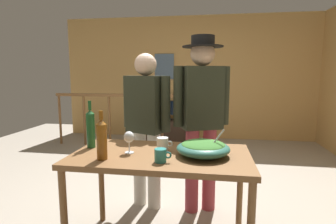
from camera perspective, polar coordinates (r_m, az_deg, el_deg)
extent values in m
plane|color=#9E9384|center=(3.07, -1.25, -18.24)|extent=(7.87, 7.87, 0.00)
cube|color=tan|center=(5.75, 4.17, 7.13)|extent=(5.26, 0.10, 2.52)
cube|color=slate|center=(5.76, -0.77, 9.54)|extent=(0.40, 0.03, 0.52)
cylinder|color=brown|center=(5.63, -21.75, -1.56)|extent=(0.04, 0.04, 0.94)
cylinder|color=brown|center=(5.40, -17.16, -1.75)|extent=(0.04, 0.04, 0.94)
cylinder|color=brown|center=(5.19, -12.19, -1.95)|extent=(0.04, 0.04, 0.94)
cylinder|color=brown|center=(5.04, -6.85, -2.14)|extent=(0.04, 0.04, 0.94)
cylinder|color=brown|center=(4.92, -1.22, -2.32)|extent=(0.04, 0.04, 0.94)
cylinder|color=brown|center=(4.86, 4.62, -2.48)|extent=(0.04, 0.04, 0.94)
cube|color=brown|center=(5.05, -9.69, 3.47)|extent=(2.59, 0.07, 0.05)
cube|color=brown|center=(4.85, 4.63, -1.90)|extent=(0.10, 0.10, 1.04)
cube|color=#38281E|center=(5.56, 0.37, -3.75)|extent=(0.90, 0.40, 0.43)
cube|color=black|center=(5.52, 0.37, -1.49)|extent=(0.20, 0.12, 0.02)
cylinder|color=black|center=(5.51, 0.37, -0.97)|extent=(0.03, 0.03, 0.08)
cube|color=black|center=(5.46, 0.32, 0.90)|extent=(0.47, 0.06, 0.29)
cube|color=black|center=(5.43, 0.28, 0.86)|extent=(0.43, 0.01, 0.26)
cube|color=brown|center=(2.05, -1.49, -9.25)|extent=(1.32, 0.72, 0.04)
cylinder|color=brown|center=(2.13, -21.01, -20.44)|extent=(0.05, 0.05, 0.73)
cylinder|color=brown|center=(2.65, -13.82, -14.26)|extent=(0.05, 0.05, 0.73)
cylinder|color=brown|center=(2.47, 14.86, -15.97)|extent=(0.05, 0.05, 0.73)
ellipsoid|color=#337060|center=(1.99, 7.40, -7.63)|extent=(0.39, 0.39, 0.11)
ellipsoid|color=#38702D|center=(1.99, 7.42, -6.82)|extent=(0.32, 0.32, 0.05)
cylinder|color=silver|center=(1.98, 9.68, -6.33)|extent=(0.14, 0.01, 0.20)
cylinder|color=silver|center=(2.08, -8.13, -8.44)|extent=(0.07, 0.07, 0.01)
cylinder|color=silver|center=(2.07, -8.16, -7.27)|extent=(0.01, 0.01, 0.08)
ellipsoid|color=silver|center=(2.05, -8.20, -5.22)|extent=(0.08, 0.08, 0.09)
cylinder|color=brown|center=(1.94, -13.75, -6.13)|extent=(0.07, 0.07, 0.25)
cone|color=brown|center=(1.91, -13.90, -2.06)|extent=(0.07, 0.07, 0.03)
cylinder|color=brown|center=(1.90, -13.95, -0.67)|extent=(0.03, 0.03, 0.06)
cylinder|color=#1E5628|center=(2.26, -15.95, -3.80)|extent=(0.07, 0.07, 0.27)
cone|color=#1E5628|center=(2.23, -16.11, 0.02)|extent=(0.07, 0.07, 0.03)
cylinder|color=#1E5628|center=(2.23, -16.16, 1.36)|extent=(0.03, 0.03, 0.08)
cylinder|color=teal|center=(1.84, -1.60, -9.12)|extent=(0.08, 0.08, 0.09)
torus|color=teal|center=(1.83, 0.03, -9.07)|extent=(0.05, 0.01, 0.05)
cylinder|color=white|center=(2.10, -1.16, -6.78)|extent=(0.09, 0.09, 0.10)
torus|color=white|center=(2.09, 0.37, -6.71)|extent=(0.05, 0.01, 0.05)
cylinder|color=beige|center=(2.79, -2.96, -12.25)|extent=(0.13, 0.13, 0.78)
cylinder|color=beige|center=(2.89, -5.97, -11.55)|extent=(0.13, 0.13, 0.78)
cube|color=#2D3323|center=(2.68, -4.65, 1.66)|extent=(0.41, 0.34, 0.56)
cylinder|color=#2D3323|center=(2.55, -0.51, 1.67)|extent=(0.09, 0.09, 0.53)
cylinder|color=#2D3323|center=(2.82, -8.41, 2.21)|extent=(0.09, 0.09, 0.53)
sphere|color=beige|center=(2.67, -4.75, 9.92)|extent=(0.22, 0.22, 0.22)
cylinder|color=#9E3842|center=(2.79, 8.64, -11.76)|extent=(0.13, 0.13, 0.84)
cylinder|color=#9E3842|center=(2.73, 5.05, -12.14)|extent=(0.13, 0.13, 0.84)
cube|color=#2D3323|center=(2.60, 7.14, 3.01)|extent=(0.42, 0.34, 0.59)
cylinder|color=#2D3323|center=(2.69, 11.84, 3.39)|extent=(0.09, 0.09, 0.56)
cylinder|color=#2D3323|center=(2.53, 2.15, 3.26)|extent=(0.09, 0.09, 0.56)
sphere|color=beige|center=(2.60, 7.30, 12.10)|extent=(0.23, 0.23, 0.23)
cylinder|color=black|center=(2.60, 7.33, 13.49)|extent=(0.38, 0.38, 0.01)
cylinder|color=black|center=(2.61, 7.35, 14.59)|extent=(0.22, 0.22, 0.10)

